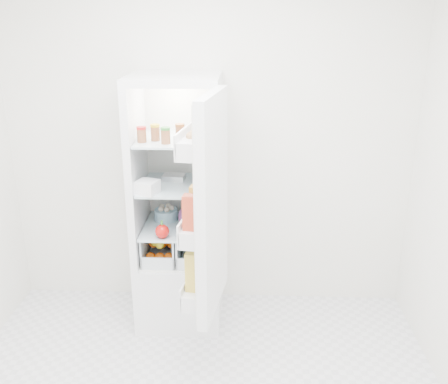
{
  "coord_description": "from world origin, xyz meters",
  "views": [
    {
      "loc": [
        0.27,
        -2.07,
        2.17
      ],
      "look_at": [
        0.14,
        0.95,
        1.09
      ],
      "focal_mm": 40.0,
      "sensor_mm": 36.0,
      "label": 1
    }
  ],
  "objects_px": {
    "refrigerator": "(180,232)",
    "red_cabbage": "(191,217)",
    "fridge_door": "(208,211)",
    "mushroom_bowl": "(166,215)"
  },
  "relations": [
    {
      "from": "red_cabbage",
      "to": "fridge_door",
      "type": "distance_m",
      "value": 0.6
    },
    {
      "from": "mushroom_bowl",
      "to": "red_cabbage",
      "type": "bearing_deg",
      "value": -37.87
    },
    {
      "from": "mushroom_bowl",
      "to": "fridge_door",
      "type": "distance_m",
      "value": 0.82
    },
    {
      "from": "refrigerator",
      "to": "mushroom_bowl",
      "type": "xyz_separation_m",
      "value": [
        -0.1,
        0.04,
        0.12
      ]
    },
    {
      "from": "refrigerator",
      "to": "mushroom_bowl",
      "type": "bearing_deg",
      "value": 158.92
    },
    {
      "from": "red_cabbage",
      "to": "mushroom_bowl",
      "type": "xyz_separation_m",
      "value": [
        -0.2,
        0.16,
        -0.05
      ]
    },
    {
      "from": "refrigerator",
      "to": "red_cabbage",
      "type": "distance_m",
      "value": 0.23
    },
    {
      "from": "refrigerator",
      "to": "red_cabbage",
      "type": "bearing_deg",
      "value": -49.83
    },
    {
      "from": "red_cabbage",
      "to": "fridge_door",
      "type": "bearing_deg",
      "value": -73.13
    },
    {
      "from": "mushroom_bowl",
      "to": "refrigerator",
      "type": "bearing_deg",
      "value": -21.08
    }
  ]
}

